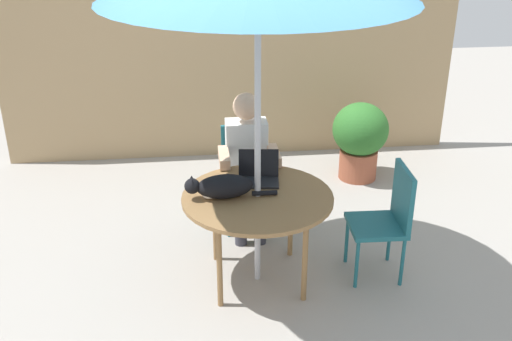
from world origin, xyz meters
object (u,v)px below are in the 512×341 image
(patio_table, at_px, (258,202))
(person_seated, at_px, (247,158))
(chair_empty, at_px, (388,214))
(chair_occupied, at_px, (246,169))
(potted_plant_near_fence, at_px, (360,137))
(laptop, at_px, (259,172))
(cat, at_px, (221,187))

(patio_table, height_order, person_seated, person_seated)
(chair_empty, bearing_deg, person_seated, 141.58)
(chair_occupied, distance_m, potted_plant_near_fence, 1.45)
(patio_table, bearing_deg, laptop, 81.84)
(cat, bearing_deg, laptop, 41.39)
(cat, xyz_separation_m, potted_plant_near_fence, (1.48, 1.66, -0.34))
(chair_empty, xyz_separation_m, cat, (-1.23, 0.03, 0.28))
(chair_occupied, xyz_separation_m, person_seated, (0.00, -0.16, 0.17))
(laptop, distance_m, potted_plant_near_fence, 1.87)
(person_seated, bearing_deg, laptop, -85.54)
(laptop, bearing_deg, chair_empty, -17.41)
(cat, bearing_deg, patio_table, 0.18)
(chair_empty, xyz_separation_m, potted_plant_near_fence, (0.25, 1.70, -0.06))
(chair_empty, relative_size, laptop, 2.67)
(chair_occupied, bearing_deg, patio_table, -90.00)
(cat, relative_size, potted_plant_near_fence, 0.82)
(laptop, bearing_deg, cat, -138.61)
(chair_empty, distance_m, laptop, 1.01)
(chair_occupied, bearing_deg, potted_plant_near_fence, 32.14)
(chair_occupied, relative_size, potted_plant_near_fence, 1.10)
(potted_plant_near_fence, bearing_deg, chair_occupied, -147.86)
(patio_table, bearing_deg, potted_plant_near_fence, 53.62)
(patio_table, height_order, cat, cat)
(cat, bearing_deg, chair_empty, -1.50)
(chair_occupied, relative_size, chair_empty, 1.00)
(chair_occupied, height_order, laptop, laptop)
(patio_table, relative_size, chair_occupied, 1.24)
(chair_empty, bearing_deg, cat, 178.50)
(chair_occupied, xyz_separation_m, potted_plant_near_fence, (1.22, 0.77, -0.06))
(chair_empty, distance_m, person_seated, 1.25)
(chair_occupied, distance_m, laptop, 0.69)
(chair_occupied, distance_m, person_seated, 0.23)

